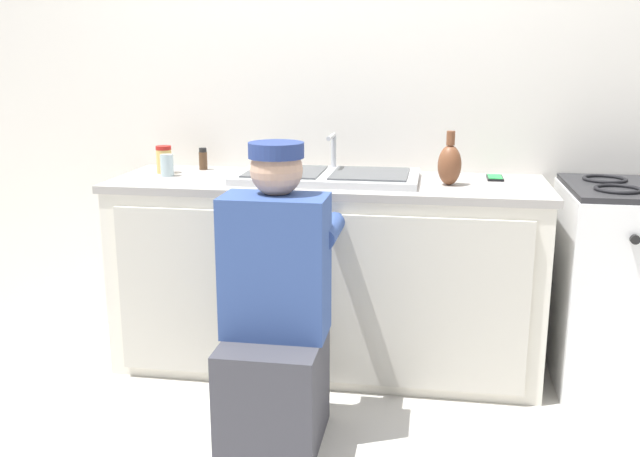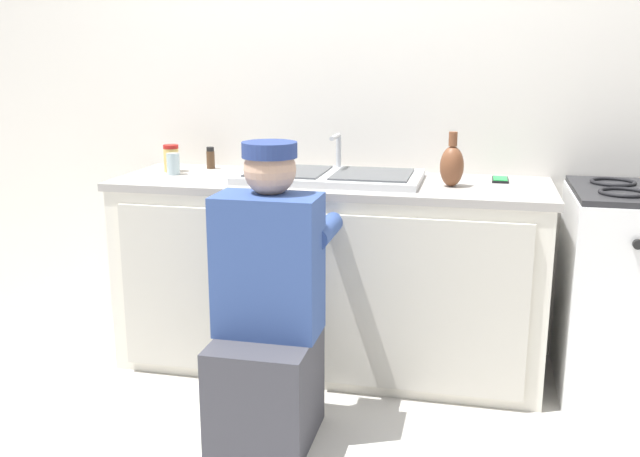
{
  "view_description": "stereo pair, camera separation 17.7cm",
  "coord_description": "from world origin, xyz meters",
  "px_view_note": "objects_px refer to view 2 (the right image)",
  "views": [
    {
      "loc": [
        0.47,
        -2.78,
        1.41
      ],
      "look_at": [
        0.0,
        0.1,
        0.69
      ],
      "focal_mm": 40.0,
      "sensor_mm": 36.0,
      "label": 1
    },
    {
      "loc": [
        0.65,
        -2.75,
        1.41
      ],
      "look_at": [
        0.0,
        0.1,
        0.69
      ],
      "focal_mm": 40.0,
      "sensor_mm": 36.0,
      "label": 2
    }
  ],
  "objects_px": {
    "plumber_person": "(268,319)",
    "sink_double_basin": "(330,176)",
    "spice_bottle_pepper": "(211,158)",
    "water_glass": "(173,164)",
    "cell_phone": "(500,179)",
    "condiment_jar": "(171,158)",
    "vase_decorative": "(452,165)"
  },
  "relations": [
    {
      "from": "water_glass",
      "to": "spice_bottle_pepper",
      "type": "height_order",
      "value": "spice_bottle_pepper"
    },
    {
      "from": "cell_phone",
      "to": "condiment_jar",
      "type": "bearing_deg",
      "value": -176.83
    },
    {
      "from": "water_glass",
      "to": "condiment_jar",
      "type": "height_order",
      "value": "condiment_jar"
    },
    {
      "from": "plumber_person",
      "to": "condiment_jar",
      "type": "distance_m",
      "value": 1.13
    },
    {
      "from": "cell_phone",
      "to": "water_glass",
      "type": "bearing_deg",
      "value": -173.72
    },
    {
      "from": "plumber_person",
      "to": "cell_phone",
      "type": "distance_m",
      "value": 1.24
    },
    {
      "from": "water_glass",
      "to": "vase_decorative",
      "type": "distance_m",
      "value": 1.27
    },
    {
      "from": "plumber_person",
      "to": "sink_double_basin",
      "type": "bearing_deg",
      "value": 82.7
    },
    {
      "from": "plumber_person",
      "to": "water_glass",
      "type": "distance_m",
      "value": 1.04
    },
    {
      "from": "water_glass",
      "to": "spice_bottle_pepper",
      "type": "relative_size",
      "value": 0.95
    },
    {
      "from": "spice_bottle_pepper",
      "to": "vase_decorative",
      "type": "distance_m",
      "value": 1.19
    },
    {
      "from": "spice_bottle_pepper",
      "to": "sink_double_basin",
      "type": "bearing_deg",
      "value": -17.0
    },
    {
      "from": "cell_phone",
      "to": "spice_bottle_pepper",
      "type": "height_order",
      "value": "spice_bottle_pepper"
    },
    {
      "from": "sink_double_basin",
      "to": "plumber_person",
      "type": "bearing_deg",
      "value": -97.3
    },
    {
      "from": "spice_bottle_pepper",
      "to": "vase_decorative",
      "type": "relative_size",
      "value": 0.46
    },
    {
      "from": "water_glass",
      "to": "spice_bottle_pepper",
      "type": "distance_m",
      "value": 0.23
    },
    {
      "from": "sink_double_basin",
      "to": "cell_phone",
      "type": "distance_m",
      "value": 0.75
    },
    {
      "from": "sink_double_basin",
      "to": "plumber_person",
      "type": "height_order",
      "value": "plumber_person"
    },
    {
      "from": "water_glass",
      "to": "condiment_jar",
      "type": "xyz_separation_m",
      "value": [
        -0.04,
        0.08,
        0.01
      ]
    },
    {
      "from": "spice_bottle_pepper",
      "to": "plumber_person",
      "type": "bearing_deg",
      "value": -58.04
    },
    {
      "from": "water_glass",
      "to": "condiment_jar",
      "type": "distance_m",
      "value": 0.09
    },
    {
      "from": "cell_phone",
      "to": "vase_decorative",
      "type": "height_order",
      "value": "vase_decorative"
    },
    {
      "from": "plumber_person",
      "to": "spice_bottle_pepper",
      "type": "height_order",
      "value": "plumber_person"
    },
    {
      "from": "plumber_person",
      "to": "spice_bottle_pepper",
      "type": "xyz_separation_m",
      "value": [
        -0.55,
        0.88,
        0.45
      ]
    },
    {
      "from": "plumber_person",
      "to": "condiment_jar",
      "type": "relative_size",
      "value": 8.63
    },
    {
      "from": "sink_double_basin",
      "to": "spice_bottle_pepper",
      "type": "height_order",
      "value": "sink_double_basin"
    },
    {
      "from": "sink_double_basin",
      "to": "cell_phone",
      "type": "height_order",
      "value": "sink_double_basin"
    },
    {
      "from": "plumber_person",
      "to": "water_glass",
      "type": "xyz_separation_m",
      "value": [
        -0.65,
        0.67,
        0.45
      ]
    },
    {
      "from": "cell_phone",
      "to": "water_glass",
      "type": "xyz_separation_m",
      "value": [
        -1.47,
        -0.16,
        0.04
      ]
    },
    {
      "from": "cell_phone",
      "to": "spice_bottle_pepper",
      "type": "bearing_deg",
      "value": 178.07
    },
    {
      "from": "condiment_jar",
      "to": "spice_bottle_pepper",
      "type": "bearing_deg",
      "value": 41.73
    },
    {
      "from": "spice_bottle_pepper",
      "to": "condiment_jar",
      "type": "distance_m",
      "value": 0.2
    }
  ]
}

